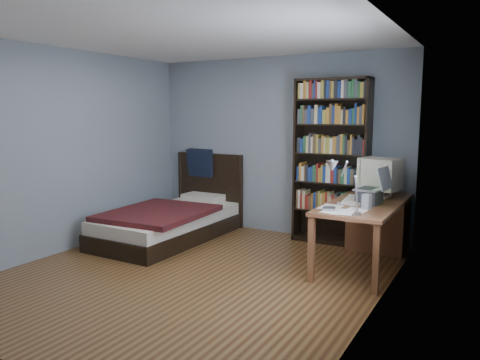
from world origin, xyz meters
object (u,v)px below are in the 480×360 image
at_px(keyboard, 354,200).
at_px(bed, 173,219).
at_px(crt_monitor, 380,175).
at_px(speaker, 367,202).
at_px(laptop, 371,194).
at_px(desk, 374,221).
at_px(desk_lamp, 337,172).
at_px(soda_can, 362,194).
at_px(bookshelf, 331,162).

bearing_deg(keyboard, bed, 174.88).
bearing_deg(crt_monitor, bed, -169.57).
bearing_deg(speaker, laptop, 108.40).
relative_size(desk, speaker, 10.60).
height_order(keyboard, speaker, speaker).
relative_size(crt_monitor, desk_lamp, 0.82).
xyz_separation_m(desk_lamp, speaker, (0.11, 0.70, -0.38)).
bearing_deg(bed, speaker, -6.14).
height_order(laptop, speaker, laptop).
bearing_deg(desk_lamp, laptop, 85.56).
bearing_deg(desk_lamp, desk, 89.97).
bearing_deg(speaker, soda_can, 121.81).
relative_size(speaker, bookshelf, 0.07).
bearing_deg(desk, crt_monitor, -45.40).
height_order(desk, laptop, laptop).
xyz_separation_m(laptop, soda_can, (-0.17, 0.28, -0.06)).
xyz_separation_m(desk_lamp, keyboard, (-0.12, 1.04, -0.44)).
xyz_separation_m(laptop, keyboard, (-0.20, 0.05, -0.10)).
distance_m(crt_monitor, bed, 2.83).
relative_size(bookshelf, bed, 0.98).
distance_m(soda_can, bookshelf, 0.82).
distance_m(desk, bookshelf, 0.96).
distance_m(desk, desk_lamp, 1.72).
bearing_deg(desk_lamp, soda_can, 94.31).
xyz_separation_m(keyboard, soda_can, (0.02, 0.23, 0.04)).
bearing_deg(keyboard, soda_can, 77.75).
relative_size(keyboard, bed, 0.22).
xyz_separation_m(desk_lamp, soda_can, (-0.10, 1.27, -0.40)).
relative_size(laptop, bed, 0.19).
distance_m(speaker, soda_can, 0.61).
relative_size(desk, crt_monitor, 3.62).
height_order(desk_lamp, bookshelf, bookshelf).
bearing_deg(keyboard, desk, 70.01).
relative_size(laptop, desk_lamp, 0.72).
distance_m(keyboard, soda_can, 0.23).
bearing_deg(laptop, bookshelf, 131.81).
bearing_deg(soda_can, desk, 70.12).
height_order(crt_monitor, speaker, crt_monitor).
relative_size(soda_can, bookshelf, 0.05).
relative_size(laptop, bookshelf, 0.19).
height_order(crt_monitor, keyboard, crt_monitor).
height_order(crt_monitor, soda_can, crt_monitor).
xyz_separation_m(keyboard, bed, (-2.51, -0.05, -0.50)).
bearing_deg(speaker, desk, 109.60).
height_order(desk_lamp, soda_can, desk_lamp).
bearing_deg(laptop, desk, 97.88).
relative_size(keyboard, bookshelf, 0.23).
xyz_separation_m(desk_lamp, bookshelf, (-0.65, 1.80, -0.11)).
distance_m(laptop, desk_lamp, 1.05).
xyz_separation_m(desk, keyboard, (-0.12, -0.50, 0.33)).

